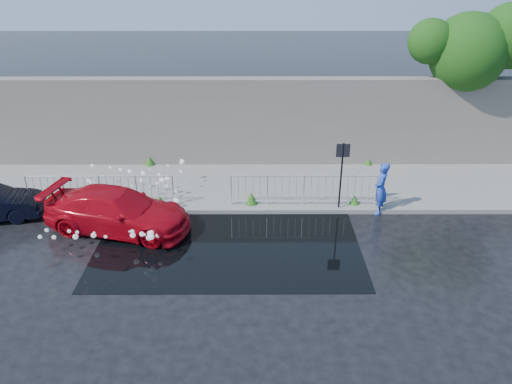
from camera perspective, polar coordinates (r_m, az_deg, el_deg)
ground at (r=14.64m, az=-5.33°, el=-7.99°), size 90.00×90.00×0.00m
pavement at (r=18.95m, az=-4.12°, el=0.70°), size 30.00×4.00×0.15m
curb at (r=17.16m, az=-4.54°, el=-2.15°), size 30.00×0.25×0.16m
retaining_wall at (r=20.32m, az=-3.90°, el=8.04°), size 30.00×0.60×3.50m
puddle at (r=15.44m, az=-3.17°, el=-5.90°), size 8.00×5.00×0.01m
sign_post at (r=16.74m, az=9.79°, el=3.02°), size 0.45×0.06×2.50m
tree at (r=21.53m, az=23.96°, el=14.95°), size 5.10×3.01×6.44m
railing_left at (r=17.93m, az=-17.38°, el=0.30°), size 5.05×0.05×1.10m
railing_right at (r=17.21m, az=5.48°, el=0.35°), size 5.05×0.05×1.10m
weeds at (r=18.35m, az=-5.60°, el=0.64°), size 12.17×3.93×0.43m
water_spray at (r=16.85m, az=-13.78°, el=-1.13°), size 3.49×5.76×0.98m
red_car at (r=16.44m, az=-15.53°, el=-2.10°), size 4.97×2.91×1.35m
person at (r=17.27m, az=14.09°, el=0.39°), size 0.61×0.77×1.83m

